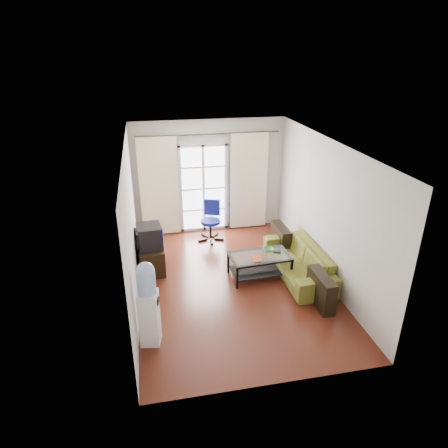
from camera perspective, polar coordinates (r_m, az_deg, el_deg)
The scene contains 20 objects.
floor at distance 7.84m, azimuth 1.19°, elevation -8.36°, with size 5.20×5.20×0.00m, color #562214.
ceiling at distance 6.78m, azimuth 1.39°, elevation 11.26°, with size 5.20×5.20×0.00m, color white.
wall_back at distance 9.60m, azimuth -2.14°, elevation 6.78°, with size 3.60×0.02×2.70m, color beige.
wall_front at distance 5.01m, azimuth 7.92°, elevation -10.92°, with size 3.60×0.02×2.70m, color beige.
wall_left at distance 7.06m, azimuth -13.12°, elevation -0.44°, with size 0.02×5.20×2.70m, color beige.
wall_right at distance 7.77m, azimuth 14.35°, elevation 1.76°, with size 0.02×5.20×2.70m, color beige.
french_door at distance 9.61m, azimuth -2.94°, elevation 5.07°, with size 1.16×0.06×2.15m.
curtain_rod at distance 9.25m, azimuth -2.13°, elevation 12.70°, with size 0.04×0.04×3.30m, color #4C3F2D.
curtain_left at distance 9.42m, azimuth -9.24°, elevation 5.19°, with size 0.90×0.07×2.35m, color #FFF2CD.
curtain_right at distance 9.73m, azimuth 3.55°, elevation 6.06°, with size 0.90×0.07×2.35m, color #FFF2CD.
radiator at distance 10.01m, azimuth 2.57°, elevation 1.31°, with size 0.64×0.12×0.64m, color #969598.
sofa at distance 8.09m, azimuth 10.58°, elevation -5.21°, with size 0.84×2.08×0.60m, color olive.
coffee_table at distance 7.91m, azimuth 5.09°, elevation -5.55°, with size 1.21×0.75×0.47m.
bowl at distance 8.03m, azimuth 6.35°, elevation -3.59°, with size 0.23×0.23×0.05m, color #308539.
book at distance 7.65m, azimuth 4.11°, elevation -5.08°, with size 0.17×0.23×0.02m, color #B43116.
remote at distance 7.96m, azimuth 7.59°, elevation -4.05°, with size 0.15×0.04×0.02m, color black.
tv_stand at distance 8.21m, azimuth -10.47°, elevation -5.00°, with size 0.49×0.73×0.53m, color black.
crt_tv at distance 8.02m, azimuth -10.74°, elevation -1.77°, with size 0.55×0.55×0.46m.
task_chair at distance 9.40m, azimuth -1.90°, elevation -0.62°, with size 0.83×0.83×0.94m.
water_cooler at distance 6.12m, azimuth -10.80°, elevation -10.94°, with size 0.34×0.34×1.41m.
Camera 1 is at (-1.47, -6.45, 4.21)m, focal length 32.00 mm.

